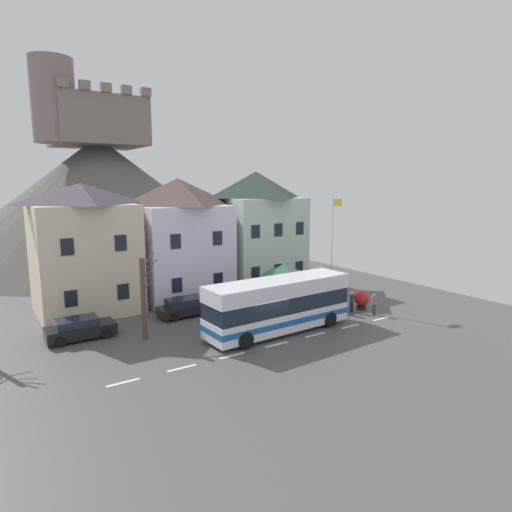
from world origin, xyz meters
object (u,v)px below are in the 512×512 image
Objects in this scene: hilltop_castle at (100,196)px; pedestrian_02 at (352,300)px; bare_tree_01 at (144,297)px; pedestrian_01 at (374,303)px; townhouse_02 at (256,229)px; pedestrian_00 at (343,303)px; parked_car_01 at (314,286)px; townhouse_01 at (179,238)px; bus_shelter at (284,272)px; transit_bus at (279,306)px; townhouse_00 at (84,248)px; parked_car_00 at (80,329)px; parked_car_02 at (188,306)px; flagpole at (333,245)px; public_bench at (254,301)px; harbour_buoy at (362,299)px.

hilltop_castle reaches higher than pedestrian_02.
pedestrian_01 is at bearing -15.73° from bare_tree_01.
pedestrian_00 is (0.09, -11.28, -4.34)m from townhouse_02.
townhouse_01 is at bearing -22.21° from parked_car_01.
transit_bus is at bearing -130.37° from bus_shelter.
parked_car_00 is at bearing -106.55° from townhouse_00.
parked_car_02 is (7.52, 0.82, -0.01)m from parked_car_00.
parked_car_02 is at bearing 148.25° from pedestrian_00.
transit_bus reaches higher than pedestrian_02.
flagpole is at bearing 88.54° from pedestrian_02.
public_bench is (1.73, 5.55, -1.25)m from transit_bus.
bare_tree_01 is (-13.62, 2.90, 1.78)m from pedestrian_00.
public_bench is (-6.09, 6.42, -0.39)m from pedestrian_01.
transit_bus is at bearing -107.30° from public_bench.
townhouse_02 is at bearing 94.86° from pedestrian_02.
flagpole is (-1.35, -3.63, 4.07)m from parked_car_01.
townhouse_01 is 2.12× the size of parked_car_01.
parked_car_02 is 5.48m from bare_tree_01.
harbour_buoy is (10.29, -33.93, -6.98)m from hilltop_castle.
public_bench is (12.58, -0.02, -0.18)m from parked_car_00.
harbour_buoy is at bearing -27.72° from parked_car_02.
townhouse_01 is 12.06m from parked_car_01.
hilltop_castle reaches higher than parked_car_02.
townhouse_01 is 0.98× the size of transit_bus.
parked_car_02 is at bearing -42.60° from townhouse_00.
flagpole reaches higher than transit_bus.
bare_tree_01 reaches higher than public_bench.
townhouse_02 reaches higher than flagpole.
public_bench is (3.82, -29.05, -7.29)m from hilltop_castle.
townhouse_00 is at bearing 147.56° from harbour_buoy.
public_bench is at bearing 12.91° from parked_car_01.
hilltop_castle is 27.71× the size of harbour_buoy.
hilltop_castle is at bearing 72.99° from parked_car_00.
parked_car_01 is (17.43, -5.27, -4.03)m from townhouse_00.
bare_tree_01 is at bearing -125.76° from townhouse_01.
pedestrian_01 is 1.01× the size of pedestrian_02.
public_bench is at bearing 152.18° from flagpole.
townhouse_01 is 14.12m from pedestrian_00.
hilltop_castle is 24.71× the size of pedestrian_01.
townhouse_01 is at bearing 120.66° from bus_shelter.
pedestrian_01 is 1.60m from harbour_buoy.
harbour_buoy is (-0.18, -5.70, 0.12)m from parked_car_01.
harbour_buoy is at bearing 94.06° from parked_car_01.
hilltop_castle is 29.12m from parked_car_02.
bus_shelter is at bearing -7.79° from parked_car_00.
bus_shelter reaches higher than parked_car_02.
transit_bus is 8.32m from bare_tree_01.
bare_tree_01 reaches higher than parked_car_02.
pedestrian_00 is 1.13× the size of harbour_buoy.
townhouse_00 is at bearing 136.01° from parked_car_02.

